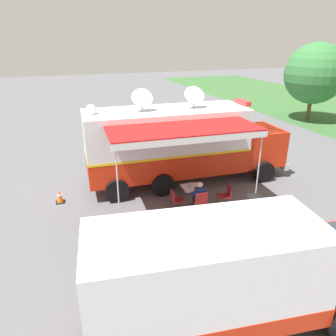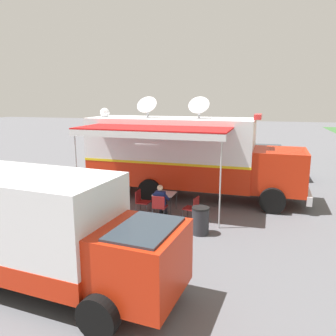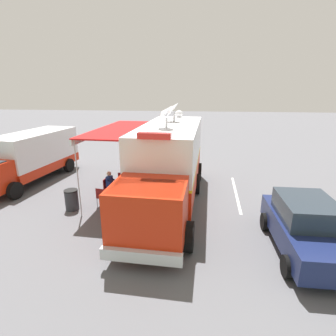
{
  "view_description": "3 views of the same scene",
  "coord_description": "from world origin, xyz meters",
  "px_view_note": "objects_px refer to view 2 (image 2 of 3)",
  "views": [
    {
      "loc": [
        13.11,
        -4.47,
        6.41
      ],
      "look_at": [
        1.7,
        -0.52,
        1.46
      ],
      "focal_mm": 34.15,
      "sensor_mm": 36.0,
      "label": 1
    },
    {
      "loc": [
        14.45,
        3.67,
        4.41
      ],
      "look_at": [
        1.96,
        0.39,
        1.68
      ],
      "focal_mm": 36.12,
      "sensor_mm": 36.0,
      "label": 2
    },
    {
      "loc": [
        -1.24,
        11.99,
        5.09
      ],
      "look_at": [
        0.18,
        -0.41,
        1.29
      ],
      "focal_mm": 28.06,
      "sensor_mm": 36.0,
      "label": 3
    }
  ],
  "objects_px": {
    "folding_chair_spare_by_truck": "(193,206)",
    "car_behind_truck": "(263,161)",
    "trash_bin": "(200,221)",
    "command_truck": "(187,154)",
    "folding_table": "(164,195)",
    "support_truck": "(30,229)",
    "water_bottle": "(161,191)",
    "folding_chair_at_table": "(159,205)",
    "traffic_cone": "(70,184)",
    "seated_responder": "(161,200)",
    "folding_chair_beside_table": "(141,200)"
  },
  "relations": [
    {
      "from": "folding_chair_at_table",
      "to": "seated_responder",
      "type": "xyz_separation_m",
      "value": [
        -0.19,
        0.01,
        0.14
      ]
    },
    {
      "from": "traffic_cone",
      "to": "car_behind_truck",
      "type": "xyz_separation_m",
      "value": [
        -5.19,
        8.96,
        0.6
      ]
    },
    {
      "from": "seated_responder",
      "to": "support_truck",
      "type": "height_order",
      "value": "support_truck"
    },
    {
      "from": "folding_chair_at_table",
      "to": "water_bottle",
      "type": "bearing_deg",
      "value": -169.07
    },
    {
      "from": "trash_bin",
      "to": "traffic_cone",
      "type": "xyz_separation_m",
      "value": [
        -3.67,
        -6.91,
        -0.18
      ]
    },
    {
      "from": "command_truck",
      "to": "car_behind_truck",
      "type": "relative_size",
      "value": 2.28
    },
    {
      "from": "trash_bin",
      "to": "car_behind_truck",
      "type": "bearing_deg",
      "value": 166.94
    },
    {
      "from": "water_bottle",
      "to": "folding_table",
      "type": "bearing_deg",
      "value": 93.05
    },
    {
      "from": "car_behind_truck",
      "to": "folding_table",
      "type": "bearing_deg",
      "value": -28.28
    },
    {
      "from": "water_bottle",
      "to": "car_behind_truck",
      "type": "bearing_deg",
      "value": 150.93
    },
    {
      "from": "water_bottle",
      "to": "car_behind_truck",
      "type": "height_order",
      "value": "car_behind_truck"
    },
    {
      "from": "folding_chair_beside_table",
      "to": "traffic_cone",
      "type": "xyz_separation_m",
      "value": [
        -2.17,
        -4.34,
        -0.23
      ]
    },
    {
      "from": "folding_chair_at_table",
      "to": "car_behind_truck",
      "type": "relative_size",
      "value": 0.21
    },
    {
      "from": "traffic_cone",
      "to": "water_bottle",
      "type": "bearing_deg",
      "value": 70.09
    },
    {
      "from": "folding_chair_at_table",
      "to": "trash_bin",
      "type": "bearing_deg",
      "value": 58.42
    },
    {
      "from": "folding_chair_beside_table",
      "to": "folding_chair_spare_by_truck",
      "type": "distance_m",
      "value": 2.12
    },
    {
      "from": "folding_table",
      "to": "folding_chair_spare_by_truck",
      "type": "xyz_separation_m",
      "value": [
        0.63,
        1.25,
        -0.16
      ]
    },
    {
      "from": "water_bottle",
      "to": "car_behind_truck",
      "type": "relative_size",
      "value": 0.05
    },
    {
      "from": "folding_table",
      "to": "car_behind_truck",
      "type": "bearing_deg",
      "value": 151.72
    },
    {
      "from": "folding_table",
      "to": "folding_chair_at_table",
      "type": "relative_size",
      "value": 0.96
    },
    {
      "from": "folding_chair_at_table",
      "to": "support_truck",
      "type": "xyz_separation_m",
      "value": [
        5.02,
        -1.67,
        0.87
      ]
    },
    {
      "from": "folding_chair_spare_by_truck",
      "to": "car_behind_truck",
      "type": "relative_size",
      "value": 0.21
    },
    {
      "from": "folding_chair_at_table",
      "to": "car_behind_truck",
      "type": "height_order",
      "value": "car_behind_truck"
    },
    {
      "from": "folding_table",
      "to": "car_behind_truck",
      "type": "height_order",
      "value": "car_behind_truck"
    },
    {
      "from": "trash_bin",
      "to": "car_behind_truck",
      "type": "height_order",
      "value": "car_behind_truck"
    },
    {
      "from": "folding_chair_at_table",
      "to": "traffic_cone",
      "type": "bearing_deg",
      "value": -116.73
    },
    {
      "from": "folding_chair_at_table",
      "to": "folding_chair_spare_by_truck",
      "type": "distance_m",
      "value": 1.24
    },
    {
      "from": "command_truck",
      "to": "folding_table",
      "type": "distance_m",
      "value": 2.58
    },
    {
      "from": "command_truck",
      "to": "folding_table",
      "type": "xyz_separation_m",
      "value": [
        2.21,
        -0.42,
        -1.27
      ]
    },
    {
      "from": "folding_chair_beside_table",
      "to": "support_truck",
      "type": "height_order",
      "value": "support_truck"
    },
    {
      "from": "seated_responder",
      "to": "folding_chair_at_table",
      "type": "bearing_deg",
      "value": -2.39
    },
    {
      "from": "folding_table",
      "to": "folding_chair_beside_table",
      "type": "height_order",
      "value": "folding_chair_beside_table"
    },
    {
      "from": "traffic_cone",
      "to": "support_truck",
      "type": "height_order",
      "value": "support_truck"
    },
    {
      "from": "folding_chair_at_table",
      "to": "folding_chair_spare_by_truck",
      "type": "bearing_deg",
      "value": 98.01
    },
    {
      "from": "support_truck",
      "to": "folding_table",
      "type": "bearing_deg",
      "value": 164.2
    },
    {
      "from": "folding_chair_spare_by_truck",
      "to": "support_truck",
      "type": "height_order",
      "value": "support_truck"
    },
    {
      "from": "command_truck",
      "to": "support_truck",
      "type": "xyz_separation_m",
      "value": [
        8.03,
        -2.07,
        -0.56
      ]
    },
    {
      "from": "seated_responder",
      "to": "trash_bin",
      "type": "distance_m",
      "value": 2.1
    },
    {
      "from": "folding_chair_beside_table",
      "to": "traffic_cone",
      "type": "height_order",
      "value": "folding_chair_beside_table"
    },
    {
      "from": "folding_chair_at_table",
      "to": "folding_chair_beside_table",
      "type": "distance_m",
      "value": 0.99
    },
    {
      "from": "command_truck",
      "to": "support_truck",
      "type": "relative_size",
      "value": 1.37
    },
    {
      "from": "folding_chair_at_table",
      "to": "car_behind_truck",
      "type": "distance_m",
      "value": 8.68
    },
    {
      "from": "seated_responder",
      "to": "trash_bin",
      "type": "bearing_deg",
      "value": 53.89
    },
    {
      "from": "traffic_cone",
      "to": "car_behind_truck",
      "type": "distance_m",
      "value": 10.38
    },
    {
      "from": "support_truck",
      "to": "trash_bin",
      "type": "bearing_deg",
      "value": 139.76
    },
    {
      "from": "seated_responder",
      "to": "car_behind_truck",
      "type": "height_order",
      "value": "car_behind_truck"
    },
    {
      "from": "command_truck",
      "to": "seated_responder",
      "type": "distance_m",
      "value": 3.13
    },
    {
      "from": "trash_bin",
      "to": "seated_responder",
      "type": "bearing_deg",
      "value": -126.11
    },
    {
      "from": "command_truck",
      "to": "folding_chair_at_table",
      "type": "xyz_separation_m",
      "value": [
        3.01,
        -0.39,
        -1.43
      ]
    },
    {
      "from": "traffic_cone",
      "to": "trash_bin",
      "type": "bearing_deg",
      "value": 62.03
    }
  ]
}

